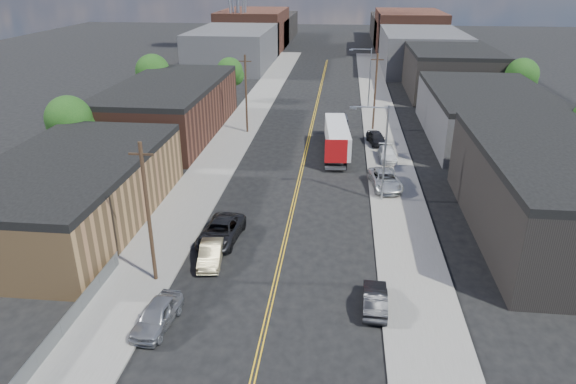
% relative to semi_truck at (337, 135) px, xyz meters
% --- Properties ---
extents(ground, '(260.00, 260.00, 0.00)m').
position_rel_semi_truck_xyz_m(ground, '(-3.61, 21.38, -2.04)').
color(ground, black).
rests_on(ground, ground).
extents(centerline, '(0.32, 120.00, 0.01)m').
position_rel_semi_truck_xyz_m(centerline, '(-3.61, 6.38, -2.04)').
color(centerline, gold).
rests_on(centerline, ground).
extents(sidewalk_left, '(5.00, 140.00, 0.15)m').
position_rel_semi_truck_xyz_m(sidewalk_left, '(-13.11, 6.38, -1.97)').
color(sidewalk_left, slate).
rests_on(sidewalk_left, ground).
extents(sidewalk_right, '(5.00, 140.00, 0.15)m').
position_rel_semi_truck_xyz_m(sidewalk_right, '(5.89, 6.38, -1.97)').
color(sidewalk_right, slate).
rests_on(sidewalk_right, ground).
extents(warehouse_tan, '(12.00, 22.00, 5.60)m').
position_rel_semi_truck_xyz_m(warehouse_tan, '(-21.61, -20.62, 0.76)').
color(warehouse_tan, olive).
rests_on(warehouse_tan, ground).
extents(warehouse_brown, '(12.00, 26.00, 6.60)m').
position_rel_semi_truck_xyz_m(warehouse_brown, '(-21.61, 5.38, 1.26)').
color(warehouse_brown, '#44251B').
rests_on(warehouse_brown, ground).
extents(industrial_right_a, '(14.00, 22.00, 7.10)m').
position_rel_semi_truck_xyz_m(industrial_right_a, '(18.38, -18.62, 1.51)').
color(industrial_right_a, black).
rests_on(industrial_right_a, ground).
extents(industrial_right_b, '(14.00, 24.00, 6.10)m').
position_rel_semi_truck_xyz_m(industrial_right_b, '(18.39, 7.38, 1.01)').
color(industrial_right_b, '#37373A').
rests_on(industrial_right_b, ground).
extents(industrial_right_c, '(14.00, 22.00, 7.60)m').
position_rel_semi_truck_xyz_m(industrial_right_c, '(18.39, 33.38, 1.76)').
color(industrial_right_c, black).
rests_on(industrial_right_c, ground).
extents(skyline_left_a, '(16.00, 30.00, 8.00)m').
position_rel_semi_truck_xyz_m(skyline_left_a, '(-23.61, 56.38, 1.96)').
color(skyline_left_a, '#37373A').
rests_on(skyline_left_a, ground).
extents(skyline_right_a, '(16.00, 30.00, 8.00)m').
position_rel_semi_truck_xyz_m(skyline_right_a, '(16.39, 56.38, 1.96)').
color(skyline_right_a, '#37373A').
rests_on(skyline_right_a, ground).
extents(skyline_left_b, '(16.00, 26.00, 10.00)m').
position_rel_semi_truck_xyz_m(skyline_left_b, '(-23.61, 81.38, 2.96)').
color(skyline_left_b, '#44251B').
rests_on(skyline_left_b, ground).
extents(skyline_right_b, '(16.00, 26.00, 10.00)m').
position_rel_semi_truck_xyz_m(skyline_right_b, '(16.39, 81.38, 2.96)').
color(skyline_right_b, '#44251B').
rests_on(skyline_right_b, ground).
extents(skyline_left_c, '(16.00, 40.00, 7.00)m').
position_rel_semi_truck_xyz_m(skyline_left_c, '(-23.61, 101.38, 1.46)').
color(skyline_left_c, black).
rests_on(skyline_left_c, ground).
extents(skyline_right_c, '(16.00, 40.00, 7.00)m').
position_rel_semi_truck_xyz_m(skyline_right_c, '(16.39, 101.38, 1.46)').
color(skyline_right_c, black).
rests_on(skyline_right_c, ground).
extents(streetlight_near, '(3.39, 0.25, 9.00)m').
position_rel_semi_truck_xyz_m(streetlight_near, '(3.99, -13.62, 3.28)').
color(streetlight_near, gray).
rests_on(streetlight_near, ground).
extents(streetlight_far, '(3.39, 0.25, 9.00)m').
position_rel_semi_truck_xyz_m(streetlight_far, '(3.99, 21.38, 3.28)').
color(streetlight_far, gray).
rests_on(streetlight_far, ground).
extents(utility_pole_left_near, '(1.60, 0.26, 10.00)m').
position_rel_semi_truck_xyz_m(utility_pole_left_near, '(-11.81, -28.62, 3.09)').
color(utility_pole_left_near, black).
rests_on(utility_pole_left_near, ground).
extents(utility_pole_left_far, '(1.60, 0.26, 10.00)m').
position_rel_semi_truck_xyz_m(utility_pole_left_far, '(-11.81, 6.38, 3.09)').
color(utility_pole_left_far, black).
rests_on(utility_pole_left_far, ground).
extents(utility_pole_right, '(1.60, 0.26, 10.00)m').
position_rel_semi_truck_xyz_m(utility_pole_right, '(4.59, 9.38, 3.09)').
color(utility_pole_right, black).
rests_on(utility_pole_right, ground).
extents(chainlink_fence, '(0.05, 16.00, 1.22)m').
position_rel_semi_truck_xyz_m(chainlink_fence, '(-15.11, -35.12, -1.39)').
color(chainlink_fence, slate).
rests_on(chainlink_fence, ground).
extents(tree_left_near, '(4.85, 4.76, 7.91)m').
position_rel_semi_truck_xyz_m(tree_left_near, '(-27.55, -8.62, 3.13)').
color(tree_left_near, black).
rests_on(tree_left_near, ground).
extents(tree_left_mid, '(5.10, 5.04, 8.37)m').
position_rel_semi_truck_xyz_m(tree_left_mid, '(-27.55, 16.38, 3.44)').
color(tree_left_mid, black).
rests_on(tree_left_mid, ground).
extents(tree_left_far, '(4.35, 4.20, 6.97)m').
position_rel_semi_truck_xyz_m(tree_left_far, '(-17.55, 23.38, 2.52)').
color(tree_left_far, black).
rests_on(tree_left_far, ground).
extents(tree_right_far, '(4.85, 4.76, 7.91)m').
position_rel_semi_truck_xyz_m(tree_right_far, '(26.45, 21.38, 3.13)').
color(tree_right_far, black).
rests_on(tree_right_far, ground).
extents(semi_truck, '(3.19, 13.90, 3.59)m').
position_rel_semi_truck_xyz_m(semi_truck, '(0.00, 0.00, 0.00)').
color(semi_truck, '#BDBDBD').
rests_on(semi_truck, ground).
extents(car_left_a, '(2.33, 4.75, 1.56)m').
position_rel_semi_truck_xyz_m(car_left_a, '(-10.01, -33.36, -1.26)').
color(car_left_a, '#939598').
rests_on(car_left_a, ground).
extents(car_left_b, '(2.08, 4.59, 1.46)m').
position_rel_semi_truck_xyz_m(car_left_b, '(-8.61, -25.84, -1.31)').
color(car_left_b, '#8A7E5A').
rests_on(car_left_b, ground).
extents(car_left_c, '(3.25, 6.16, 1.65)m').
position_rel_semi_truck_xyz_m(car_left_c, '(-8.61, -22.62, -1.22)').
color(car_left_c, black).
rests_on(car_left_c, ground).
extents(car_right_oncoming, '(1.62, 4.30, 1.40)m').
position_rel_semi_truck_xyz_m(car_right_oncoming, '(2.99, -30.21, -1.34)').
color(car_right_oncoming, black).
rests_on(car_right_oncoming, ground).
extents(car_right_lot_a, '(3.40, 6.01, 1.58)m').
position_rel_semi_truck_xyz_m(car_right_lot_a, '(4.88, -10.62, -1.10)').
color(car_right_lot_a, '#B9BDBF').
rests_on(car_right_lot_a, sidewalk_right).
extents(car_right_lot_b, '(2.05, 4.60, 1.31)m').
position_rel_semi_truck_xyz_m(car_right_lot_b, '(5.66, -2.62, -1.24)').
color(car_right_lot_b, silver).
rests_on(car_right_lot_b, sidewalk_right).
extents(car_right_lot_c, '(2.67, 4.72, 1.52)m').
position_rel_semi_truck_xyz_m(car_right_lot_c, '(4.72, 2.99, -1.14)').
color(car_right_lot_c, black).
rests_on(car_right_lot_c, sidewalk_right).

